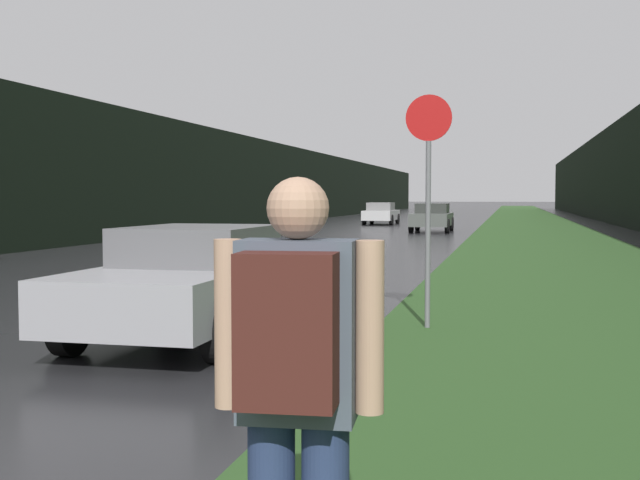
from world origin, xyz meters
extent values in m
cube|color=#2D5123|center=(7.16, 40.00, 0.01)|extent=(6.00, 240.00, 0.02)
cube|color=silver|center=(0.00, 12.27, 0.00)|extent=(0.12, 3.00, 0.01)
cube|color=silver|center=(0.00, 19.27, 0.00)|extent=(0.12, 3.00, 0.01)
cube|color=black|center=(-10.16, 50.00, 2.66)|extent=(2.00, 140.00, 5.32)
cube|color=black|center=(13.16, 50.00, 3.22)|extent=(2.00, 140.00, 6.44)
cylinder|color=slate|center=(4.84, 9.40, 1.23)|extent=(0.07, 0.07, 2.47)
cylinder|color=#B71414|center=(4.84, 9.40, 2.77)|extent=(0.60, 0.02, 0.60)
cube|color=#4C5666|center=(5.14, 1.68, 1.25)|extent=(0.44, 0.27, 0.66)
sphere|color=tan|center=(5.14, 1.68, 1.70)|extent=(0.23, 0.23, 0.23)
cylinder|color=tan|center=(4.88, 1.65, 1.27)|extent=(0.10, 0.10, 0.63)
cylinder|color=tan|center=(5.40, 1.70, 1.27)|extent=(0.10, 0.10, 0.63)
cube|color=#471E19|center=(5.16, 1.47, 1.29)|extent=(0.35, 0.21, 0.53)
cube|color=#9E9EA3|center=(2.08, 8.07, 0.61)|extent=(1.85, 4.45, 0.59)
cube|color=#5E5E61|center=(2.08, 8.29, 1.14)|extent=(1.57, 2.00, 0.46)
cylinder|color=black|center=(2.96, 6.69, 0.35)|extent=(0.20, 0.70, 0.70)
cylinder|color=black|center=(1.20, 6.69, 0.35)|extent=(0.20, 0.70, 0.70)
cylinder|color=black|center=(2.96, 9.44, 0.35)|extent=(0.20, 0.70, 0.70)
cylinder|color=black|center=(1.20, 9.44, 0.35)|extent=(0.20, 0.70, 0.70)
cube|color=#4C514C|center=(2.08, 38.94, 0.63)|extent=(1.83, 4.46, 0.62)
cube|color=#2D302D|center=(2.08, 39.16, 1.18)|extent=(1.55, 2.01, 0.49)
cylinder|color=black|center=(2.95, 37.56, 0.35)|extent=(0.20, 0.70, 0.70)
cylinder|color=black|center=(1.21, 37.56, 0.35)|extent=(0.20, 0.70, 0.70)
cylinder|color=black|center=(2.95, 40.32, 0.35)|extent=(0.20, 0.70, 0.70)
cylinder|color=black|center=(1.21, 40.32, 0.35)|extent=(0.20, 0.70, 0.70)
cube|color=#BCBCBC|center=(-2.08, 49.12, 0.59)|extent=(1.78, 4.49, 0.60)
cube|color=slate|center=(-2.08, 48.90, 1.14)|extent=(1.51, 2.02, 0.50)
cylinder|color=black|center=(-2.93, 50.52, 0.33)|extent=(0.20, 0.65, 0.65)
cylinder|color=black|center=(-1.24, 50.52, 0.33)|extent=(0.20, 0.65, 0.65)
cylinder|color=black|center=(-2.93, 47.73, 0.33)|extent=(0.20, 0.65, 0.65)
cylinder|color=black|center=(-1.24, 47.73, 0.33)|extent=(0.20, 0.65, 0.65)
camera|label=1|loc=(5.89, -1.13, 1.74)|focal=45.00mm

